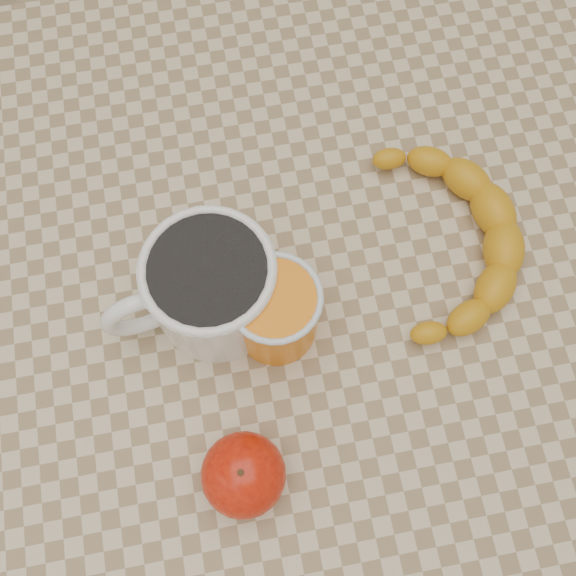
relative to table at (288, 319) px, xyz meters
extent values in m
plane|color=tan|center=(0.00, 0.00, -0.66)|extent=(3.00, 3.00, 0.00)
cube|color=#C9B48E|center=(0.00, 0.00, 0.07)|extent=(0.80, 0.80, 0.04)
cube|color=olive|center=(0.00, 0.00, 0.02)|extent=(0.74, 0.74, 0.06)
cylinder|color=olive|center=(-0.35, 0.35, -0.31)|extent=(0.05, 0.05, 0.71)
cylinder|color=olive|center=(0.35, 0.35, -0.31)|extent=(0.05, 0.05, 0.71)
cylinder|color=white|center=(-0.07, 0.00, 0.13)|extent=(0.13, 0.13, 0.09)
cylinder|color=black|center=(-0.07, 0.00, 0.18)|extent=(0.10, 0.10, 0.01)
torus|color=white|center=(-0.07, 0.00, 0.18)|extent=(0.12, 0.12, 0.01)
torus|color=white|center=(-0.13, -0.01, 0.13)|extent=(0.07, 0.03, 0.07)
cylinder|color=orange|center=(-0.02, -0.03, 0.13)|extent=(0.07, 0.07, 0.09)
torus|color=silver|center=(-0.02, -0.03, 0.18)|extent=(0.08, 0.08, 0.01)
ellipsoid|color=#A10F05|center=(-0.07, -0.16, 0.12)|extent=(0.09, 0.09, 0.07)
cylinder|color=#382311|center=(-0.07, -0.16, 0.15)|extent=(0.01, 0.01, 0.01)
camera|label=1|loc=(-0.04, -0.19, 0.67)|focal=40.00mm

